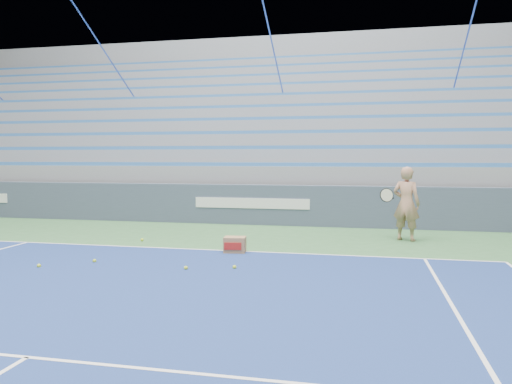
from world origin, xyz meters
TOP-DOWN VIEW (x-y plane):
  - sponsor_barrier at (0.00, 15.88)m, footprint 30.00×0.32m
  - bleachers at (0.00, 21.60)m, footprint 31.00×9.15m
  - tennis_player at (3.93, 13.96)m, footprint 0.96×0.92m
  - ball_box at (0.57, 11.76)m, footprint 0.45×0.37m
  - tennis_ball_0 at (-2.32, 9.78)m, footprint 0.07×0.07m
  - tennis_ball_1 at (-1.61, 10.34)m, footprint 0.07×0.07m
  - tennis_ball_2 at (0.93, 10.38)m, footprint 0.07×0.07m
  - tennis_ball_3 at (0.16, 10.15)m, footprint 0.07×0.07m
  - tennis_ball_4 at (-1.77, 12.61)m, footprint 0.07×0.07m

SIDE VIEW (x-z plane):
  - tennis_ball_0 at x=-2.32m, z-range 0.00..0.07m
  - tennis_ball_1 at x=-1.61m, z-range 0.00..0.07m
  - tennis_ball_2 at x=0.93m, z-range 0.00..0.07m
  - tennis_ball_3 at x=0.16m, z-range 0.00..0.07m
  - tennis_ball_4 at x=-1.77m, z-range 0.00..0.07m
  - ball_box at x=0.57m, z-range 0.00..0.31m
  - sponsor_barrier at x=0.00m, z-range 0.00..1.10m
  - tennis_player at x=3.93m, z-range 0.00..1.66m
  - bleachers at x=0.00m, z-range -1.29..6.01m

